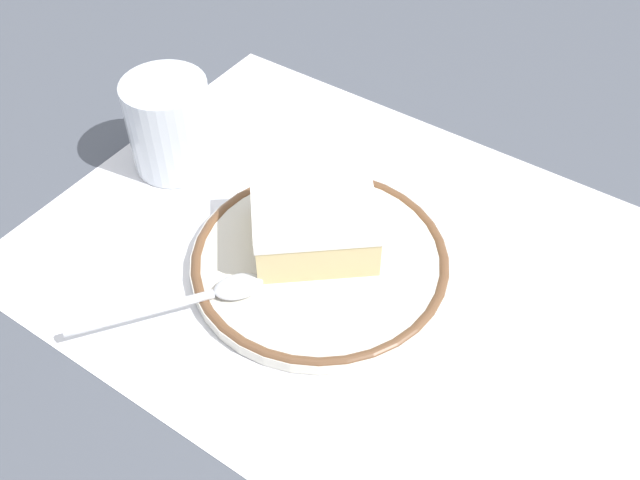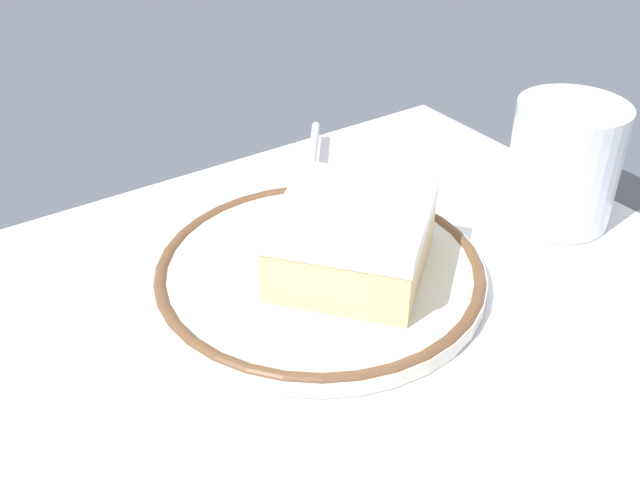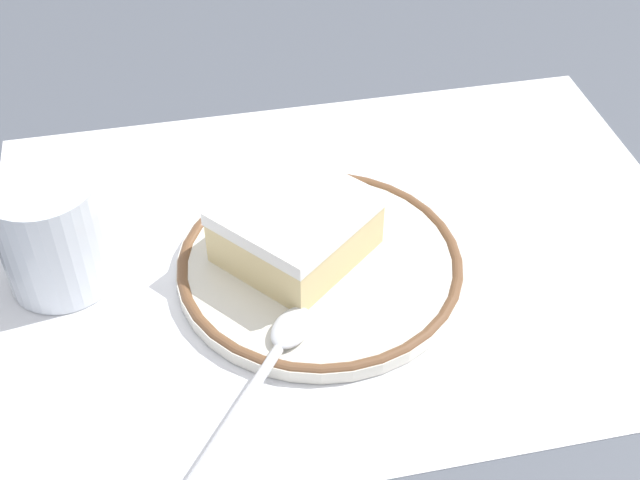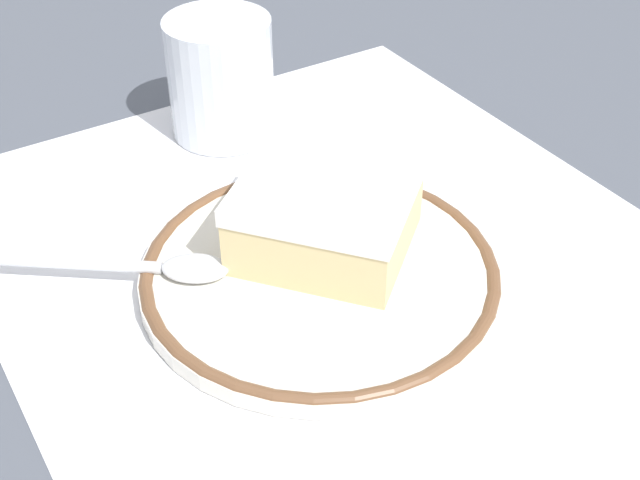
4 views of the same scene
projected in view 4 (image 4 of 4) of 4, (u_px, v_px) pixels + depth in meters
The scene contains 7 objects.
ground_plane at pixel (372, 296), 0.49m from camera, with size 2.40×2.40×0.00m, color #4C515B.
placemat at pixel (372, 295), 0.48m from camera, with size 0.53×0.39×0.00m, color white.
plate at pixel (320, 272), 0.49m from camera, with size 0.21×0.21×0.01m.
cake_slice at pixel (326, 215), 0.49m from camera, with size 0.13×0.13×0.05m.
spoon at pixel (144, 266), 0.48m from camera, with size 0.10×0.13×0.01m.
cup at pixel (221, 85), 0.61m from camera, with size 0.08×0.08×0.09m.
napkin at pixel (597, 474), 0.39m from camera, with size 0.14×0.12×0.00m, color white.
Camera 4 is at (0.29, -0.22, 0.32)m, focal length 47.57 mm.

